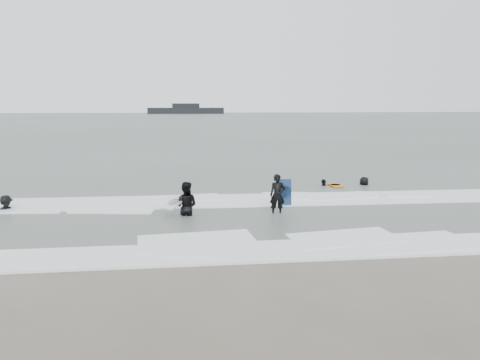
{
  "coord_description": "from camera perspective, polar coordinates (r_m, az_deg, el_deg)",
  "views": [
    {
      "loc": [
        -1.82,
        -12.89,
        4.13
      ],
      "look_at": [
        0.0,
        5.0,
        1.1
      ],
      "focal_mm": 35.0,
      "sensor_mm": 36.0,
      "label": 1
    }
  ],
  "objects": [
    {
      "name": "surfer_centre",
      "position": [
        17.28,
        4.55,
        -4.3
      ],
      "size": [
        0.6,
        0.42,
        1.55
      ],
      "primitive_type": "imported",
      "rotation": [
        0.0,
        0.0,
        -0.1
      ],
      "color": "black",
      "rests_on": "ground"
    },
    {
      "name": "vessel_horizon",
      "position": [
        159.22,
        -6.6,
        8.48
      ],
      "size": [
        25.19,
        4.5,
        3.42
      ],
      "color": "black",
      "rests_on": "ground"
    },
    {
      "name": "surf_foam",
      "position": [
        17.19,
        0.44,
        -4.2
      ],
      "size": [
        30.03,
        9.06,
        0.09
      ],
      "color": "white",
      "rests_on": "ground"
    },
    {
      "name": "ground",
      "position": [
        13.66,
        2.14,
        -8.04
      ],
      "size": [
        320.0,
        320.0,
        0.0
      ],
      "primitive_type": "plane",
      "color": "brown",
      "rests_on": "ground"
    },
    {
      "name": "surfer_right_far",
      "position": [
        23.93,
        14.89,
        -0.7
      ],
      "size": [
        0.93,
        0.79,
        1.61
      ],
      "primitive_type": "imported",
      "rotation": [
        0.0,
        0.0,
        -2.71
      ],
      "color": "black",
      "rests_on": "ground"
    },
    {
      "name": "surfer_breaker",
      "position": [
        19.84,
        -26.59,
        -3.48
      ],
      "size": [
        1.09,
        1.03,
        1.48
      ],
      "primitive_type": "imported",
      "rotation": [
        0.0,
        0.0,
        0.68
      ],
      "color": "black",
      "rests_on": "ground"
    },
    {
      "name": "surfer_wading",
      "position": [
        17.21,
        -6.6,
        -4.39
      ],
      "size": [
        1.01,
        0.87,
        1.83
      ],
      "primitive_type": "imported",
      "rotation": [
        0.0,
        0.0,
        2.93
      ],
      "color": "black",
      "rests_on": "ground"
    },
    {
      "name": "bodyboards",
      "position": [
        18.93,
        3.96,
        -1.52
      ],
      "size": [
        8.34,
        6.24,
        1.25
      ],
      "color": "#0F2648",
      "rests_on": "ground"
    },
    {
      "name": "sea",
      "position": [
        93.0,
        -4.72,
        7.02
      ],
      "size": [
        320.0,
        320.0,
        0.0
      ],
      "primitive_type": "plane",
      "color": "#47544C",
      "rests_on": "ground"
    },
    {
      "name": "surfer_right_near",
      "position": [
        23.29,
        10.19,
        -0.8
      ],
      "size": [
        0.96,
        0.6,
        1.52
      ],
      "primitive_type": "imported",
      "rotation": [
        0.0,
        0.0,
        -2.87
      ],
      "color": "black",
      "rests_on": "ground"
    }
  ]
}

